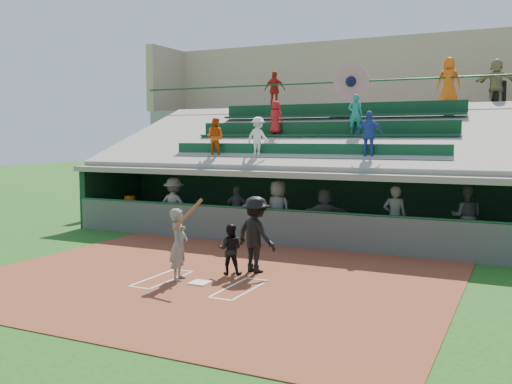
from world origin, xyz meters
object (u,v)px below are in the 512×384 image
at_px(home_plate, 200,283).
at_px(water_cooler, 130,201).
at_px(catcher, 230,249).
at_px(batter_at_plate, 179,244).
at_px(white_table, 131,216).
at_px(trash_bin, 498,93).

bearing_deg(home_plate, water_cooler, 137.69).
bearing_deg(catcher, batter_at_plate, 35.05).
height_order(batter_at_plate, white_table, batter_at_plate).
distance_m(home_plate, water_cooler, 9.15).
distance_m(home_plate, trash_bin, 15.14).
relative_size(home_plate, batter_at_plate, 0.22).
xyz_separation_m(water_cooler, trash_bin, (12.22, 7.06, 4.08)).
bearing_deg(catcher, trash_bin, -130.27).
xyz_separation_m(white_table, trash_bin, (12.20, 7.07, 4.65)).
distance_m(white_table, water_cooler, 0.56).
xyz_separation_m(batter_at_plate, trash_bin, (6.08, 13.13, 4.18)).
bearing_deg(home_plate, white_table, 137.64).
bearing_deg(catcher, home_plate, 62.53).
height_order(batter_at_plate, trash_bin, trash_bin).
relative_size(batter_at_plate, catcher, 1.59).
relative_size(home_plate, water_cooler, 1.07).
bearing_deg(trash_bin, home_plate, -112.59).
bearing_deg(water_cooler, white_table, -10.46).
distance_m(home_plate, catcher, 1.25).
height_order(white_table, trash_bin, trash_bin).
relative_size(catcher, white_table, 1.49).
bearing_deg(water_cooler, catcher, -36.04).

